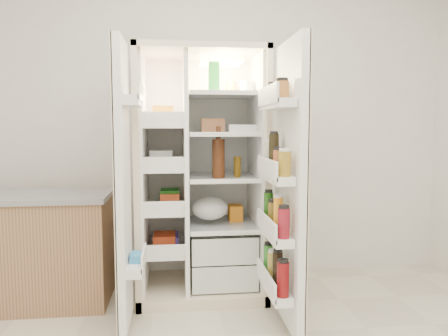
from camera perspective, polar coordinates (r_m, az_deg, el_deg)
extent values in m
cube|color=silver|center=(3.54, -2.03, 7.17)|extent=(4.00, 0.02, 2.70)
cube|color=beige|center=(3.48, -3.48, -0.24)|extent=(0.92, 0.04, 1.80)
cube|color=beige|center=(3.15, -11.16, -0.93)|extent=(0.04, 0.70, 1.80)
cube|color=beige|center=(3.20, 4.73, -0.74)|extent=(0.04, 0.70, 1.80)
cube|color=beige|center=(3.17, -3.24, 15.16)|extent=(0.92, 0.70, 0.04)
cube|color=beige|center=(3.35, -3.07, -15.60)|extent=(0.92, 0.70, 0.08)
cube|color=white|center=(3.44, -3.45, 0.04)|extent=(0.84, 0.02, 1.68)
cube|color=white|center=(3.15, -10.62, -0.56)|extent=(0.02, 0.62, 1.68)
cube|color=white|center=(3.20, 4.20, -0.39)|extent=(0.02, 0.62, 1.68)
cube|color=white|center=(3.14, -5.16, -0.50)|extent=(0.03, 0.62, 1.68)
cube|color=silver|center=(3.30, -0.30, -13.29)|extent=(0.47, 0.52, 0.19)
cube|color=silver|center=(3.24, -0.30, -9.94)|extent=(0.47, 0.52, 0.19)
cube|color=#FFD18C|center=(3.23, -0.45, 13.93)|extent=(0.30, 0.30, 0.02)
cube|color=white|center=(3.25, -7.85, -10.57)|extent=(0.28, 0.58, 0.02)
cube|color=white|center=(3.18, -7.92, -5.37)|extent=(0.28, 0.58, 0.02)
cube|color=white|center=(3.14, -7.99, 0.01)|extent=(0.28, 0.58, 0.02)
cube|color=white|center=(3.12, -8.06, 5.50)|extent=(0.28, 0.58, 0.02)
cube|color=silver|center=(3.23, -0.34, -7.53)|extent=(0.49, 0.58, 0.01)
cube|color=silver|center=(3.16, -0.35, -1.16)|extent=(0.49, 0.58, 0.01)
cube|color=silver|center=(3.14, -0.35, 4.64)|extent=(0.49, 0.58, 0.02)
cube|color=silver|center=(3.15, -0.35, 9.74)|extent=(0.49, 0.58, 0.02)
cube|color=#C73E1C|center=(3.23, -7.86, -9.55)|extent=(0.16, 0.20, 0.10)
cube|color=#268424|center=(3.17, -7.94, -4.13)|extent=(0.14, 0.18, 0.12)
cube|color=white|center=(3.13, -8.00, 0.83)|extent=(0.20, 0.22, 0.07)
cube|color=#FFA82A|center=(3.13, -8.08, 6.97)|extent=(0.15, 0.16, 0.14)
cube|color=#403195|center=(3.24, -7.86, -9.64)|extent=(0.18, 0.20, 0.09)
cube|color=#F65C2B|center=(3.17, -7.93, -4.31)|extent=(0.14, 0.18, 0.10)
cube|color=silver|center=(3.13, -8.01, 1.29)|extent=(0.16, 0.16, 0.12)
sphere|color=orange|center=(3.23, -2.42, -14.82)|extent=(0.07, 0.07, 0.07)
sphere|color=orange|center=(3.28, -0.85, -14.52)|extent=(0.07, 0.07, 0.07)
sphere|color=orange|center=(3.25, 1.04, -14.69)|extent=(0.07, 0.07, 0.07)
sphere|color=orange|center=(3.37, -1.72, -13.97)|extent=(0.07, 0.07, 0.07)
sphere|color=orange|center=(3.36, 0.06, -14.02)|extent=(0.07, 0.07, 0.07)
ellipsoid|color=#4A7928|center=(3.25, -0.34, -9.59)|extent=(0.26, 0.24, 0.11)
cylinder|color=#411E0D|center=(3.01, -0.75, 1.27)|extent=(0.09, 0.09, 0.28)
cylinder|color=#63420B|center=(3.08, 1.79, 0.18)|extent=(0.05, 0.05, 0.15)
cube|color=green|center=(3.05, -1.38, 12.05)|extent=(0.07, 0.07, 0.22)
cylinder|color=white|center=(3.15, 3.11, 10.71)|extent=(0.10, 0.10, 0.09)
cylinder|color=#B77F2A|center=(3.20, 0.97, 10.66)|extent=(0.07, 0.07, 0.09)
cube|color=white|center=(3.10, 2.77, 5.30)|extent=(0.23, 0.10, 0.06)
cube|color=#A16640|center=(3.11, -1.53, 5.71)|extent=(0.17, 0.09, 0.10)
ellipsoid|color=silver|center=(3.16, -1.89, -6.08)|extent=(0.27, 0.24, 0.17)
cube|color=orange|center=(3.29, 1.53, -6.05)|extent=(0.10, 0.12, 0.12)
cube|color=white|center=(2.62, -13.42, -2.28)|extent=(0.05, 0.40, 1.72)
cube|color=beige|center=(2.62, -13.96, -2.28)|extent=(0.01, 0.40, 1.72)
cube|color=white|center=(2.72, -11.68, -12.76)|extent=(0.09, 0.32, 0.06)
cube|color=white|center=(2.59, -12.11, 8.76)|extent=(0.09, 0.32, 0.06)
cube|color=#338CCC|center=(2.71, -11.69, -12.16)|extent=(0.07, 0.12, 0.10)
cube|color=white|center=(2.60, 8.79, -2.24)|extent=(0.05, 0.58, 1.72)
cube|color=beige|center=(2.61, 9.32, -2.23)|extent=(0.01, 0.58, 1.72)
cube|color=white|center=(2.74, 6.81, -15.66)|extent=(0.11, 0.50, 0.05)
cube|color=white|center=(2.64, 6.89, -8.75)|extent=(0.11, 0.50, 0.05)
cube|color=white|center=(2.57, 6.98, -1.18)|extent=(0.11, 0.50, 0.05)
cube|color=white|center=(2.56, 7.10, 8.43)|extent=(0.11, 0.50, 0.05)
cylinder|color=maroon|center=(2.51, 7.93, -14.61)|extent=(0.07, 0.07, 0.20)
cylinder|color=black|center=(2.63, 7.20, -13.46)|extent=(0.06, 0.06, 0.22)
cylinder|color=#A79237|center=(2.76, 6.54, -12.99)|extent=(0.06, 0.06, 0.18)
cylinder|color=#2E832B|center=(2.87, 5.94, -12.09)|extent=(0.06, 0.06, 0.19)
cylinder|color=maroon|center=(2.42, 8.03, -7.37)|extent=(0.07, 0.07, 0.17)
cylinder|color=orange|center=(2.54, 7.30, -6.29)|extent=(0.06, 0.06, 0.21)
cylinder|color=brown|center=(2.67, 6.62, -6.26)|extent=(0.07, 0.07, 0.16)
cylinder|color=#1E5212|center=(2.79, 6.01, -5.32)|extent=(0.06, 0.06, 0.20)
cylinder|color=olive|center=(2.37, 8.14, 0.55)|extent=(0.07, 0.07, 0.14)
cylinder|color=#A3502A|center=(2.50, 7.38, 0.81)|extent=(0.07, 0.07, 0.14)
cylinder|color=black|center=(2.62, 6.71, 2.02)|extent=(0.06, 0.06, 0.23)
cylinder|color=beige|center=(2.75, 6.08, 1.67)|extent=(0.06, 0.06, 0.18)
cylinder|color=#9C5F27|center=(2.45, 7.79, 10.32)|extent=(0.08, 0.08, 0.10)
cylinder|color=olive|center=(2.66, 6.60, 9.94)|extent=(0.08, 0.08, 0.10)
cube|color=#A67753|center=(3.33, -24.26, -10.18)|extent=(1.05, 0.54, 0.75)
cube|color=gray|center=(3.25, -24.53, -3.50)|extent=(1.08, 0.57, 0.03)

